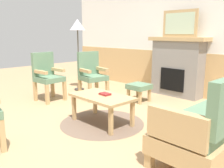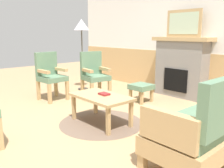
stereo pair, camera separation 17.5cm
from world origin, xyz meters
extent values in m
plane|color=tan|center=(0.00, 0.00, 0.00)|extent=(14.00, 14.00, 0.00)
cube|color=white|center=(0.00, 2.60, 1.35)|extent=(7.20, 0.12, 2.70)
cube|color=tan|center=(0.00, 2.53, 0.47)|extent=(7.20, 0.02, 0.95)
cube|color=gray|center=(0.00, 2.35, 0.60)|extent=(1.10, 0.36, 1.20)
cube|color=black|center=(0.00, 2.16, 0.38)|extent=(0.56, 0.02, 0.48)
cube|color=tan|center=(0.00, 2.35, 1.24)|extent=(1.30, 0.44, 0.08)
cube|color=tan|center=(0.00, 2.35, 1.56)|extent=(0.80, 0.03, 0.56)
cube|color=#B2C6A8|center=(0.00, 2.33, 1.56)|extent=(0.68, 0.01, 0.44)
cube|color=tan|center=(1.39, 1.21, 0.08)|extent=(0.08, 0.08, 0.16)
cube|color=tan|center=(1.39, -0.47, 0.08)|extent=(0.08, 0.08, 0.16)
cube|color=tan|center=(1.69, 0.37, 0.26)|extent=(0.70, 1.80, 0.20)
cube|color=#5B7F60|center=(1.69, 0.37, 0.42)|extent=(0.60, 1.70, 0.12)
cube|color=tan|center=(1.69, -0.48, 0.53)|extent=(0.60, 0.10, 0.30)
cube|color=tan|center=(-0.30, -0.20, 0.20)|extent=(0.05, 0.05, 0.40)
cube|color=tan|center=(0.54, -0.20, 0.20)|extent=(0.05, 0.05, 0.40)
cube|color=tan|center=(-0.30, 0.24, 0.20)|extent=(0.05, 0.05, 0.40)
cube|color=tan|center=(0.54, 0.24, 0.20)|extent=(0.05, 0.05, 0.40)
cube|color=tan|center=(0.12, 0.02, 0.42)|extent=(0.96, 0.56, 0.04)
cylinder|color=brown|center=(0.12, 0.02, 0.00)|extent=(1.29, 1.29, 0.01)
cube|color=maroon|center=(0.13, 0.07, 0.46)|extent=(0.17, 0.13, 0.03)
cube|color=tan|center=(-0.41, 1.22, 0.13)|extent=(0.05, 0.05, 0.26)
cube|color=tan|center=(-0.11, 1.22, 0.13)|extent=(0.05, 0.05, 0.26)
cube|color=tan|center=(-0.41, 1.52, 0.13)|extent=(0.05, 0.05, 0.26)
cube|color=tan|center=(-0.11, 1.52, 0.13)|extent=(0.05, 0.05, 0.26)
cube|color=#5B7F60|center=(-0.26, 1.37, 0.31)|extent=(0.40, 0.40, 0.10)
cube|color=tan|center=(-1.39, 0.34, 0.20)|extent=(0.06, 0.06, 0.40)
cube|color=tan|center=(-1.35, -0.08, 0.20)|extent=(0.06, 0.06, 0.40)
cube|color=tan|center=(-1.81, 0.31, 0.20)|extent=(0.06, 0.06, 0.40)
cube|color=tan|center=(-1.77, -0.11, 0.20)|extent=(0.06, 0.06, 0.40)
cube|color=#5B7F60|center=(-1.58, 0.12, 0.45)|extent=(0.52, 0.52, 0.10)
cube|color=#5B7F60|center=(-1.78, 0.10, 0.74)|extent=(0.12, 0.48, 0.48)
cube|color=tan|center=(-1.60, 0.32, 0.62)|extent=(0.44, 0.10, 0.06)
cube|color=tan|center=(-1.56, -0.09, 0.62)|extent=(0.44, 0.10, 0.06)
cube|color=tan|center=(-0.83, 1.02, 0.20)|extent=(0.07, 0.07, 0.40)
cube|color=tan|center=(-0.89, 0.61, 0.20)|extent=(0.07, 0.07, 0.40)
cube|color=tan|center=(-1.24, 1.09, 0.20)|extent=(0.07, 0.07, 0.40)
cube|color=tan|center=(-1.31, 0.67, 0.20)|extent=(0.07, 0.07, 0.40)
cube|color=#5B7F60|center=(-1.07, 0.85, 0.45)|extent=(0.55, 0.55, 0.10)
cube|color=#5B7F60|center=(-1.26, 0.88, 0.74)|extent=(0.15, 0.49, 0.48)
cube|color=tan|center=(-1.03, 1.05, 0.62)|extent=(0.45, 0.14, 0.06)
cube|color=tan|center=(-1.10, 0.64, 0.62)|extent=(0.45, 0.14, 0.06)
cube|color=tan|center=(0.00, -1.42, 0.20)|extent=(0.07, 0.07, 0.40)
cylinder|color=#332D28|center=(-1.94, 1.12, 0.01)|extent=(0.24, 0.24, 0.03)
cylinder|color=#4C473D|center=(-1.94, 1.12, 0.73)|extent=(0.03, 0.03, 1.40)
cone|color=silver|center=(-1.94, 1.12, 1.55)|extent=(0.36, 0.36, 0.25)
camera|label=1|loc=(2.74, -2.34, 1.36)|focal=38.74mm
camera|label=2|loc=(2.86, -2.21, 1.36)|focal=38.74mm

